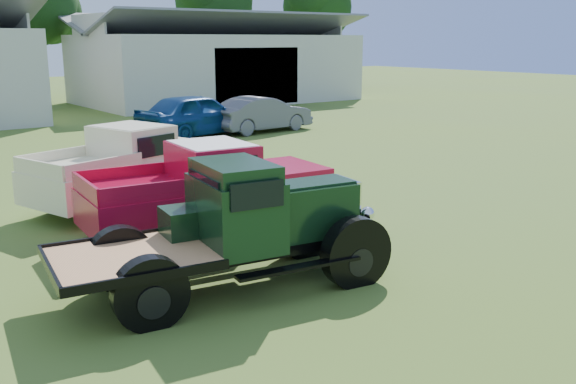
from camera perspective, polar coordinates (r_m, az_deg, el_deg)
ground at (r=10.95m, az=2.94°, el=-6.67°), size 120.00×120.00×0.00m
shed_right at (r=40.53m, az=-6.33°, el=11.72°), size 16.80×9.20×5.20m
tree_c at (r=42.51m, az=-21.54°, el=13.53°), size 5.40×5.40×9.00m
tree_d at (r=48.59m, az=-6.54°, el=14.82°), size 6.00×6.00×10.00m
tree_e at (r=51.52m, az=2.59°, el=14.53°), size 5.70×5.70×9.50m
vintage_flatbed at (r=9.77m, az=-5.18°, el=-3.09°), size 5.24×2.69×1.98m
red_pickup at (r=12.66m, az=-7.08°, el=0.33°), size 5.17×2.39×1.83m
white_pickup at (r=15.22m, az=-13.88°, el=2.22°), size 5.27×3.25×1.81m
misc_car_blue at (r=25.70m, az=-8.13°, el=6.82°), size 5.32×2.92×1.72m
misc_car_grey at (r=26.84m, az=-2.34°, el=6.93°), size 4.51×1.86×1.45m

